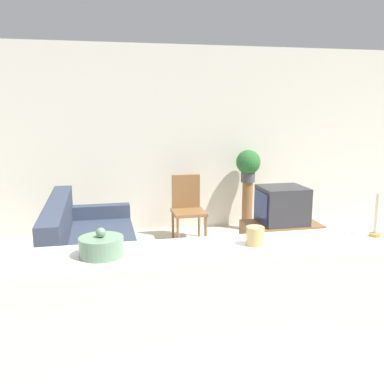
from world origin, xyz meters
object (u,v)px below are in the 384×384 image
Objects in this scene: wooden_chair at (188,206)px; decorative_bowl at (101,246)px; television at (282,205)px; potted_plant at (248,164)px; couch at (89,254)px.

decorative_bowl is (-1.17, -3.40, 0.62)m from wooden_chair.
television is 1.32m from wooden_chair.
potted_plant is (-0.04, 1.14, 0.37)m from television.
wooden_chair is (1.31, 1.23, 0.18)m from couch.
potted_plant is at bearing 59.88° from decorative_bowl.
wooden_chair is 1.89× the size of potted_plant.
decorative_bowl is at bearing -109.05° from wooden_chair.
television is 1.20m from potted_plant.
potted_plant reaches higher than couch.
wooden_chair is at bearing 141.24° from television.
couch is 2.08× the size of wooden_chair.
decorative_bowl is (-2.16, -3.72, 0.11)m from potted_plant.
television is 0.62× the size of wooden_chair.
wooden_chair is at bearing 70.95° from decorative_bowl.
decorative_bowl reaches higher than television.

